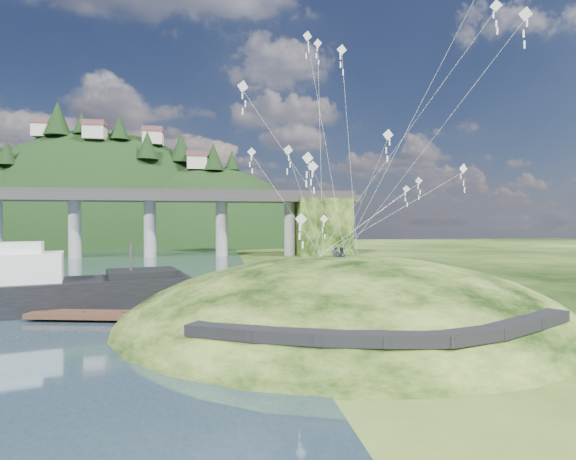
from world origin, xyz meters
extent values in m
plane|color=black|center=(0.00, 0.00, 0.00)|extent=(320.00, 320.00, 0.00)
ellipsoid|color=black|center=(8.00, 2.00, -1.50)|extent=(36.00, 32.00, 13.00)
cube|color=black|center=(-1.50, -8.00, 2.03)|extent=(4.32, 3.62, 0.71)
cube|color=black|center=(1.50, -9.65, 2.09)|extent=(4.10, 2.97, 0.61)
cube|color=black|center=(4.50, -10.65, 2.08)|extent=(3.85, 2.37, 0.62)
cube|color=black|center=(7.50, -11.10, 2.04)|extent=(3.62, 1.83, 0.66)
cube|color=black|center=(10.50, -10.90, 2.05)|extent=(3.82, 2.27, 0.68)
cube|color=black|center=(13.50, -9.95, 2.14)|extent=(4.11, 2.97, 0.71)
cube|color=black|center=(16.50, -8.40, 2.16)|extent=(4.26, 3.43, 0.66)
cylinder|color=gray|center=(-32.00, 70.00, 6.50)|extent=(2.60, 2.60, 13.00)
cylinder|color=gray|center=(-16.50, 70.00, 6.50)|extent=(2.60, 2.60, 13.00)
cylinder|color=gray|center=(-1.00, 70.00, 6.50)|extent=(2.60, 2.60, 13.00)
cylinder|color=gray|center=(14.50, 70.00, 6.50)|extent=(2.60, 2.60, 13.00)
cube|color=black|center=(22.00, 70.00, 6.50)|extent=(12.00, 11.00, 13.00)
ellipsoid|color=black|center=(-40.00, 126.00, -6.00)|extent=(96.00, 68.00, 88.00)
ellipsoid|color=black|center=(-5.00, 118.00, -10.00)|extent=(76.00, 56.00, 72.00)
cone|color=black|center=(-60.58, 106.17, 27.34)|extent=(5.29, 5.29, 6.96)
cone|color=black|center=(-49.87, 114.63, 39.23)|extent=(8.01, 8.01, 10.54)
cone|color=black|center=(-42.87, 114.06, 37.88)|extent=(4.97, 4.97, 6.54)
cone|color=black|center=(-31.40, 112.04, 36.68)|extent=(5.83, 5.83, 7.67)
cone|color=black|center=(-22.45, 107.08, 30.58)|extent=(6.47, 6.47, 8.51)
cone|color=black|center=(-13.22, 113.99, 31.23)|extent=(7.13, 7.13, 9.38)
cone|color=black|center=(-3.12, 109.03, 27.87)|extent=(6.56, 6.56, 8.63)
cone|color=black|center=(2.77, 114.63, 27.68)|extent=(4.88, 4.88, 6.42)
cube|color=beige|center=(-55.00, 118.00, 35.99)|extent=(6.00, 5.00, 4.00)
cube|color=brown|center=(-55.00, 118.00, 38.69)|extent=(6.40, 5.40, 1.60)
cube|color=beige|center=(-38.00, 110.00, 34.28)|extent=(6.00, 5.00, 4.00)
cube|color=brown|center=(-38.00, 110.00, 36.98)|extent=(6.40, 5.40, 1.60)
cube|color=beige|center=(-22.00, 116.00, 34.18)|extent=(6.00, 5.00, 4.00)
cube|color=brown|center=(-22.00, 116.00, 36.88)|extent=(6.40, 5.40, 1.60)
cube|color=beige|center=(-8.00, 110.00, 25.88)|extent=(6.00, 5.00, 4.00)
cube|color=brown|center=(-8.00, 110.00, 28.58)|extent=(6.40, 5.40, 1.60)
cube|color=black|center=(-15.63, 9.68, 1.32)|extent=(23.15, 11.85, 2.64)
cube|color=silver|center=(-18.57, 8.86, 3.66)|extent=(8.04, 6.21, 2.84)
cube|color=silver|center=(-18.57, 8.86, 5.38)|extent=(4.73, 4.02, 1.22)
cube|color=black|center=(-8.78, 11.58, 2.94)|extent=(7.23, 6.52, 0.61)
cylinder|color=#2D2B2B|center=(-9.76, 11.31, 4.26)|extent=(0.24, 0.24, 3.05)
cube|color=#392117|center=(-9.12, 4.64, 0.47)|extent=(14.92, 5.42, 0.37)
cylinder|color=#392117|center=(-15.30, 5.99, 0.21)|extent=(0.32, 0.32, 1.05)
cylinder|color=#392117|center=(-12.21, 5.32, 0.21)|extent=(0.32, 0.32, 1.05)
cylinder|color=#392117|center=(-9.12, 4.64, 0.21)|extent=(0.32, 0.32, 1.05)
cylinder|color=#392117|center=(-6.03, 3.97, 0.21)|extent=(0.32, 0.32, 1.05)
cylinder|color=#392117|center=(-2.94, 3.29, 0.21)|extent=(0.32, 0.32, 1.05)
imported|color=#23272F|center=(7.10, 2.09, 5.88)|extent=(0.74, 0.59, 1.78)
imported|color=#23272F|center=(7.44, 1.73, 5.77)|extent=(0.91, 0.82, 1.55)
cube|color=white|center=(7.28, 1.08, 20.51)|extent=(0.76, 0.16, 0.76)
cube|color=white|center=(7.28, 1.08, 19.97)|extent=(0.10, 0.04, 0.44)
cube|color=white|center=(7.28, 1.08, 19.43)|extent=(0.10, 0.04, 0.44)
cube|color=white|center=(7.28, 1.08, 18.89)|extent=(0.10, 0.04, 0.44)
cube|color=white|center=(0.82, 4.55, 13.30)|extent=(0.71, 0.21, 0.70)
cube|color=white|center=(0.82, 4.55, 12.80)|extent=(0.09, 0.02, 0.41)
cube|color=white|center=(0.82, 4.55, 12.29)|extent=(0.09, 0.02, 0.41)
cube|color=white|center=(0.82, 4.55, 11.79)|extent=(0.09, 0.02, 0.41)
cube|color=white|center=(16.46, 10.30, 10.94)|extent=(0.69, 0.29, 0.69)
cube|color=white|center=(16.46, 10.30, 10.43)|extent=(0.09, 0.02, 0.42)
cube|color=white|center=(16.46, 10.30, 9.92)|extent=(0.09, 0.02, 0.42)
cube|color=white|center=(16.46, 10.30, 9.41)|extent=(0.09, 0.02, 0.42)
cube|color=white|center=(5.39, 4.66, 22.86)|extent=(0.78, 0.23, 0.77)
cube|color=white|center=(5.39, 4.66, 22.30)|extent=(0.10, 0.06, 0.46)
cube|color=white|center=(5.39, 4.66, 21.74)|extent=(0.10, 0.06, 0.46)
cube|color=white|center=(5.39, 4.66, 21.18)|extent=(0.10, 0.06, 0.46)
cube|color=white|center=(7.17, 6.15, 7.95)|extent=(0.72, 0.16, 0.71)
cube|color=white|center=(7.17, 6.15, 7.44)|extent=(0.09, 0.02, 0.41)
cube|color=white|center=(7.17, 6.15, 6.93)|extent=(0.09, 0.02, 0.41)
cube|color=white|center=(7.17, 6.15, 6.43)|extent=(0.09, 0.02, 0.41)
cube|color=white|center=(15.56, -5.29, 21.36)|extent=(0.66, 0.42, 0.74)
cube|color=white|center=(15.56, -5.29, 20.83)|extent=(0.10, 0.05, 0.43)
cube|color=white|center=(15.56, -5.29, 20.30)|extent=(0.10, 0.05, 0.43)
cube|color=white|center=(15.56, -5.29, 19.77)|extent=(0.10, 0.05, 0.43)
cube|color=white|center=(17.16, -5.92, 20.67)|extent=(0.85, 0.32, 0.83)
cube|color=white|center=(17.16, -5.92, 20.06)|extent=(0.11, 0.03, 0.50)
cube|color=white|center=(17.16, -5.92, 19.44)|extent=(0.11, 0.03, 0.50)
cube|color=white|center=(17.16, -5.92, 18.83)|extent=(0.11, 0.03, 0.50)
cube|color=white|center=(3.58, -2.28, 7.88)|extent=(0.78, 0.33, 0.81)
cube|color=white|center=(3.58, -2.28, 7.30)|extent=(0.11, 0.04, 0.47)
cube|color=white|center=(3.58, -2.28, 6.73)|extent=(0.11, 0.04, 0.47)
cube|color=white|center=(3.58, -2.28, 6.15)|extent=(0.11, 0.04, 0.47)
cube|color=white|center=(4.34, -0.72, 12.15)|extent=(0.84, 0.21, 0.83)
cube|color=white|center=(4.34, -0.72, 11.56)|extent=(0.11, 0.06, 0.49)
cube|color=white|center=(4.34, -0.72, 10.96)|extent=(0.11, 0.06, 0.49)
cube|color=white|center=(4.34, -0.72, 10.37)|extent=(0.11, 0.06, 0.49)
cube|color=white|center=(4.17, -3.27, 11.24)|extent=(0.68, 0.29, 0.70)
cube|color=white|center=(4.17, -3.27, 10.73)|extent=(0.09, 0.03, 0.41)
cube|color=white|center=(4.17, -3.27, 10.23)|extent=(0.09, 0.03, 0.41)
cube|color=white|center=(4.17, -3.27, 9.72)|extent=(0.09, 0.03, 0.41)
cube|color=white|center=(2.85, -1.39, 12.56)|extent=(0.68, 0.24, 0.67)
cube|color=white|center=(2.85, -1.39, 12.07)|extent=(0.09, 0.06, 0.40)
cube|color=white|center=(2.85, -1.39, 11.58)|extent=(0.09, 0.06, 0.40)
cube|color=white|center=(2.85, -1.39, 11.09)|extent=(0.09, 0.06, 0.40)
cube|color=white|center=(-0.44, -5.47, 15.48)|extent=(0.66, 0.25, 0.66)
cube|color=white|center=(-0.44, -5.47, 14.99)|extent=(0.08, 0.07, 0.40)
cube|color=white|center=(-0.44, -5.47, 14.51)|extent=(0.08, 0.07, 0.40)
cube|color=white|center=(-0.44, -5.47, 14.02)|extent=(0.08, 0.07, 0.40)
cube|color=white|center=(8.85, -4.18, 13.23)|extent=(0.71, 0.21, 0.69)
cube|color=white|center=(8.85, -4.18, 12.73)|extent=(0.09, 0.04, 0.41)
cube|color=white|center=(8.85, -4.18, 12.23)|extent=(0.09, 0.04, 0.41)
cube|color=white|center=(8.85, -4.18, 11.73)|extent=(0.09, 0.04, 0.41)
cube|color=white|center=(15.24, 4.96, 11.23)|extent=(0.46, 0.54, 0.66)
cube|color=white|center=(15.24, 4.96, 10.74)|extent=(0.08, 0.06, 0.39)
cube|color=white|center=(15.24, 4.96, 10.26)|extent=(0.08, 0.06, 0.39)
cube|color=white|center=(15.24, 4.96, 9.78)|extent=(0.08, 0.06, 0.39)
cube|color=white|center=(6.69, 6.58, 23.11)|extent=(0.69, 0.34, 0.73)
cube|color=white|center=(6.69, 6.58, 22.58)|extent=(0.10, 0.03, 0.43)
cube|color=white|center=(6.69, 6.58, 22.06)|extent=(0.10, 0.03, 0.43)
cube|color=white|center=(6.69, 6.58, 21.53)|extent=(0.10, 0.03, 0.43)
cube|color=white|center=(14.59, -3.24, 11.29)|extent=(0.66, 0.22, 0.68)
cube|color=white|center=(14.59, -3.24, 10.81)|extent=(0.09, 0.05, 0.39)
cube|color=white|center=(14.59, -3.24, 10.33)|extent=(0.09, 0.05, 0.39)
cube|color=white|center=(14.59, -3.24, 9.85)|extent=(0.09, 0.05, 0.39)
camera|label=1|loc=(-1.90, -31.50, 7.66)|focal=28.00mm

